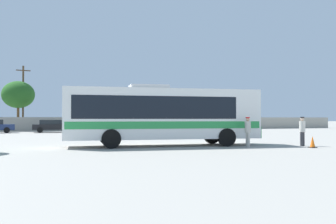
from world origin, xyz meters
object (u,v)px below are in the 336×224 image
(passenger_waiting_on_apron, at_px, (302,129))
(parked_car_second_black, at_px, (52,126))
(parked_car_rightmost_grey, at_px, (153,125))
(roadside_tree_midleft, at_px, (18,95))
(coach_bus_white_green, at_px, (161,114))
(utility_pole_near, at_px, (23,97))
(traffic_cone_on_apron, at_px, (313,142))
(attendant_by_bus_door, at_px, (248,130))
(parked_car_third_black, at_px, (100,125))

(passenger_waiting_on_apron, relative_size, parked_car_second_black, 0.39)
(parked_car_rightmost_grey, xyz_separation_m, roadside_tree_midleft, (-16.11, 6.77, 3.86))
(parked_car_second_black, height_order, roadside_tree_midleft, roadside_tree_midleft)
(coach_bus_white_green, relative_size, parked_car_rightmost_grey, 2.58)
(utility_pole_near, xyz_separation_m, traffic_cone_on_apron, (15.42, -35.67, -4.12))
(attendant_by_bus_door, distance_m, passenger_waiting_on_apron, 3.44)
(traffic_cone_on_apron, bearing_deg, coach_bus_white_green, 150.59)
(utility_pole_near, distance_m, roadside_tree_midleft, 0.70)
(passenger_waiting_on_apron, xyz_separation_m, parked_car_rightmost_grey, (-0.27, 27.34, -0.17))
(passenger_waiting_on_apron, bearing_deg, parked_car_second_black, 115.10)
(attendant_by_bus_door, bearing_deg, utility_pole_near, 110.04)
(attendant_by_bus_door, distance_m, parked_car_rightmost_grey, 27.08)
(coach_bus_white_green, height_order, parked_car_rightmost_grey, coach_bus_white_green)
(coach_bus_white_green, height_order, utility_pole_near, utility_pole_near)
(passenger_waiting_on_apron, xyz_separation_m, utility_pole_near, (-15.80, 34.41, 3.45))
(coach_bus_white_green, distance_m, parked_car_rightmost_grey, 25.58)
(utility_pole_near, height_order, traffic_cone_on_apron, utility_pole_near)
(roadside_tree_midleft, bearing_deg, coach_bus_white_green, -74.55)
(passenger_waiting_on_apron, relative_size, roadside_tree_midleft, 0.27)
(coach_bus_white_green, distance_m, roadside_tree_midleft, 32.50)
(passenger_waiting_on_apron, distance_m, utility_pole_near, 38.02)
(traffic_cone_on_apron, bearing_deg, utility_pole_near, 113.38)
(parked_car_rightmost_grey, bearing_deg, attendant_by_bus_door, -96.66)
(utility_pole_near, bearing_deg, parked_car_second_black, -66.93)
(passenger_waiting_on_apron, relative_size, utility_pole_near, 0.20)
(passenger_waiting_on_apron, distance_m, parked_car_third_black, 27.87)
(passenger_waiting_on_apron, relative_size, traffic_cone_on_apron, 2.67)
(coach_bus_white_green, xyz_separation_m, utility_pole_near, (-8.05, 31.51, 2.53))
(utility_pole_near, bearing_deg, parked_car_rightmost_grey, -24.48)
(attendant_by_bus_door, relative_size, utility_pole_near, 0.20)
(parked_car_rightmost_grey, distance_m, traffic_cone_on_apron, 28.60)
(roadside_tree_midleft, bearing_deg, utility_pole_near, 27.49)
(utility_pole_near, bearing_deg, passenger_waiting_on_apron, -65.34)
(coach_bus_white_green, relative_size, utility_pole_near, 1.36)
(parked_car_rightmost_grey, bearing_deg, parked_car_third_black, -176.70)
(parked_car_rightmost_grey, height_order, traffic_cone_on_apron, parked_car_rightmost_grey)
(passenger_waiting_on_apron, distance_m, roadside_tree_midleft, 38.02)
(parked_car_second_black, bearing_deg, traffic_cone_on_apron, -66.54)
(parked_car_rightmost_grey, bearing_deg, parked_car_second_black, -177.62)
(coach_bus_white_green, distance_m, parked_car_third_black, 24.08)
(coach_bus_white_green, bearing_deg, parked_car_third_black, 88.45)
(coach_bus_white_green, relative_size, parked_car_third_black, 2.65)
(coach_bus_white_green, xyz_separation_m, attendant_by_bus_door, (4.34, -2.45, -0.93))
(attendant_by_bus_door, height_order, utility_pole_near, utility_pole_near)
(parked_car_rightmost_grey, bearing_deg, utility_pole_near, 155.52)
(utility_pole_near, bearing_deg, coach_bus_white_green, -75.67)
(coach_bus_white_green, height_order, traffic_cone_on_apron, coach_bus_white_green)
(roadside_tree_midleft, xyz_separation_m, traffic_cone_on_apron, (16.00, -35.37, -4.36))
(passenger_waiting_on_apron, distance_m, traffic_cone_on_apron, 1.47)
(attendant_by_bus_door, height_order, traffic_cone_on_apron, attendant_by_bus_door)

